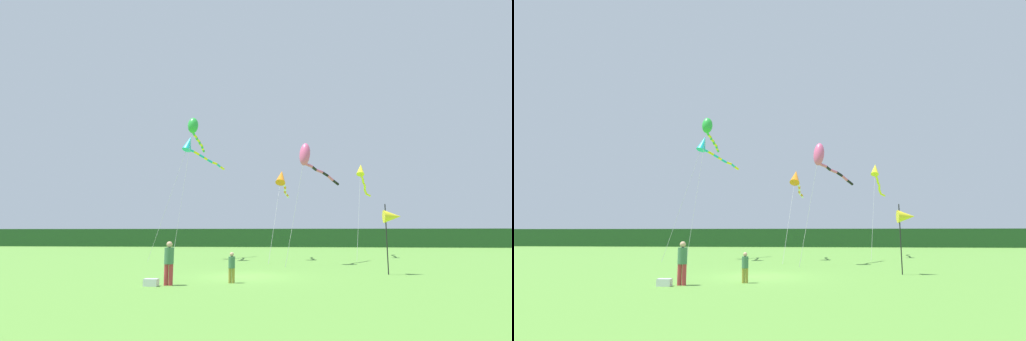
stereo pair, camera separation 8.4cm
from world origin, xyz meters
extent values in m
plane|color=#5B9338|center=(0.00, 0.00, 0.00)|extent=(120.00, 120.00, 0.00)
cube|color=#234C23|center=(0.00, 45.00, 1.46)|extent=(108.00, 3.74, 2.91)
cylinder|color=#B23338|center=(-2.95, -3.67, 0.44)|extent=(0.18, 0.18, 0.87)
cylinder|color=#B23338|center=(-2.75, -3.67, 0.44)|extent=(0.18, 0.18, 0.87)
cylinder|color=#3F724C|center=(-2.85, -3.67, 1.22)|extent=(0.40, 0.40, 0.69)
sphere|color=tan|center=(-2.85, -3.67, 1.69)|extent=(0.25, 0.25, 0.25)
cylinder|color=olive|center=(-0.39, -2.67, 0.32)|extent=(0.13, 0.13, 0.64)
cylinder|color=olive|center=(-0.24, -2.67, 0.32)|extent=(0.13, 0.13, 0.64)
cylinder|color=#3F724C|center=(-0.31, -2.67, 0.89)|extent=(0.29, 0.29, 0.51)
sphere|color=tan|center=(-0.31, -2.67, 1.24)|extent=(0.19, 0.19, 0.19)
cube|color=silver|center=(-3.48, -3.98, 0.15)|extent=(0.57, 0.36, 0.30)
cylinder|color=black|center=(7.45, 1.60, 1.87)|extent=(0.06, 0.06, 3.73)
cone|color=yellow|center=(7.80, 1.60, 3.06)|extent=(0.90, 0.70, 0.70)
cylinder|color=#B2B2B2|center=(8.19, 14.08, 4.01)|extent=(1.34, 3.98, 8.03)
cone|color=yellow|center=(8.85, 16.06, 8.02)|extent=(1.06, 1.33, 1.34)
cylinder|color=yellow|center=(9.01, 16.52, 7.42)|extent=(0.53, 1.04, 0.49)
cylinder|color=yellow|center=(9.28, 17.45, 7.15)|extent=(0.43, 1.04, 0.44)
cylinder|color=yellow|center=(9.55, 18.39, 6.93)|extent=(0.51, 1.02, 0.38)
cylinder|color=yellow|center=(9.78, 19.33, 6.67)|extent=(0.36, 1.06, 0.52)
cylinder|color=yellow|center=(10.02, 20.27, 6.35)|extent=(0.54, 1.04, 0.51)
cylinder|color=yellow|center=(10.44, 21.15, 6.13)|extent=(0.70, 0.95, 0.30)
cylinder|color=#B2B2B2|center=(1.13, 10.39, 3.45)|extent=(0.90, 4.28, 6.92)
cone|color=orange|center=(1.57, 12.52, 6.90)|extent=(1.11, 1.55, 1.54)
cylinder|color=orange|center=(1.63, 12.75, 6.36)|extent=(0.32, 0.53, 0.25)
cylinder|color=white|center=(1.78, 13.20, 6.29)|extent=(0.37, 0.55, 0.29)
cylinder|color=orange|center=(1.87, 13.65, 6.17)|extent=(0.21, 0.54, 0.35)
cylinder|color=white|center=(1.86, 14.12, 6.02)|extent=(0.21, 0.53, 0.32)
cylinder|color=orange|center=(1.86, 14.59, 5.88)|extent=(0.20, 0.53, 0.35)
cylinder|color=white|center=(1.89, 15.06, 5.75)|extent=(0.27, 0.54, 0.30)
cylinder|color=orange|center=(2.00, 15.52, 5.66)|extent=(0.35, 0.54, 0.28)
cylinder|color=white|center=(2.10, 15.97, 5.57)|extent=(0.25, 0.53, 0.29)
cylinder|color=#B2B2B2|center=(-7.64, 11.18, 5.03)|extent=(2.14, 3.27, 10.07)
cone|color=#1EB7CC|center=(-6.59, 12.80, 10.06)|extent=(1.38, 1.51, 1.59)
cylinder|color=#1EB7CC|center=(-6.43, 13.06, 9.46)|extent=(0.50, 0.64, 0.29)
cylinder|color=yellow|center=(-6.07, 13.54, 9.32)|extent=(0.59, 0.63, 0.39)
cylinder|color=#1EB7CC|center=(-5.72, 14.02, 9.14)|extent=(0.50, 0.66, 0.35)
cylinder|color=yellow|center=(-5.47, 14.56, 9.01)|extent=(0.40, 0.66, 0.30)
cylinder|color=#1EB7CC|center=(-5.17, 15.07, 8.87)|extent=(0.58, 0.63, 0.38)
cylinder|color=yellow|center=(-4.79, 15.53, 8.73)|extent=(0.55, 0.61, 0.28)
cylinder|color=#1EB7CC|center=(-4.51, 16.05, 8.61)|extent=(0.40, 0.68, 0.35)
cylinder|color=yellow|center=(-4.26, 16.59, 8.45)|extent=(0.49, 0.67, 0.37)
cylinder|color=#B2B2B2|center=(2.67, 6.74, 3.92)|extent=(1.51, 2.07, 7.85)
ellipsoid|color=#E5598C|center=(3.41, 7.77, 7.84)|extent=(1.24, 1.30, 1.81)
cylinder|color=#E5598C|center=(3.68, 8.08, 7.10)|extent=(0.71, 0.78, 0.32)
cylinder|color=black|center=(4.11, 8.77, 6.98)|extent=(0.52, 0.86, 0.32)
cylinder|color=#E5598C|center=(4.53, 9.46, 6.87)|extent=(0.70, 0.78, 0.30)
cylinder|color=black|center=(5.03, 10.11, 6.73)|extent=(0.65, 0.82, 0.36)
cylinder|color=#E5598C|center=(5.49, 10.80, 6.52)|extent=(0.66, 0.85, 0.45)
cylinder|color=black|center=(5.97, 11.46, 6.25)|extent=(0.70, 0.82, 0.47)
cylinder|color=#B2B2B2|center=(-5.90, 9.06, 5.56)|extent=(0.32, 3.72, 11.13)
ellipsoid|color=green|center=(-5.75, 10.91, 11.13)|extent=(0.96, 1.21, 1.52)
cylinder|color=green|center=(-5.75, 11.12, 10.51)|extent=(0.21, 0.48, 0.33)
cylinder|color=yellow|center=(-5.70, 11.53, 10.39)|extent=(0.29, 0.49, 0.30)
cylinder|color=green|center=(-5.68, 11.93, 10.29)|extent=(0.23, 0.47, 0.29)
cylinder|color=yellow|center=(-5.64, 12.34, 10.20)|extent=(0.30, 0.49, 0.29)
cylinder|color=green|center=(-5.61, 12.74, 10.09)|extent=(0.23, 0.47, 0.30)
cylinder|color=yellow|center=(-5.57, 13.15, 9.99)|extent=(0.31, 0.49, 0.29)
cylinder|color=green|center=(-5.55, 13.55, 9.89)|extent=(0.27, 0.48, 0.30)
cylinder|color=yellow|center=(-5.59, 13.96, 9.80)|extent=(0.23, 0.46, 0.27)
cylinder|color=green|center=(-5.61, 14.37, 9.72)|extent=(0.20, 0.45, 0.28)
camera|label=1|loc=(2.30, -20.11, 2.15)|focal=27.25mm
camera|label=2|loc=(2.38, -20.10, 2.15)|focal=27.25mm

